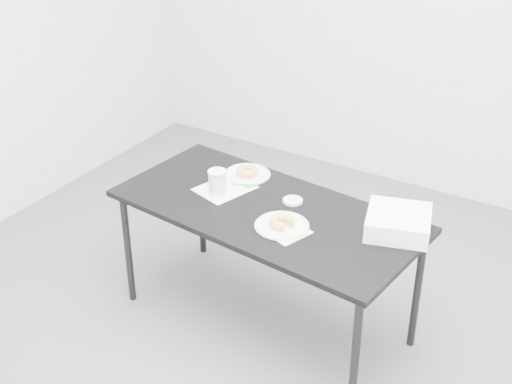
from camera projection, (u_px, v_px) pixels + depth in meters
The scene contains 13 objects.
floor at pixel (254, 342), 3.58m from camera, with size 4.00×4.00×0.00m, color #515156.
table at pixel (266, 218), 3.42m from camera, with size 1.55×0.85×0.68m.
scorecard at pixel (225, 188), 3.57m from camera, with size 0.21×0.27×0.00m, color white.
logo_patch at pixel (249, 186), 3.59m from camera, with size 0.04×0.04×0.00m, color green.
pen at pixel (244, 185), 3.59m from camera, with size 0.01×0.01×0.13m, color #0E9B69.
napkin at pixel (286, 231), 3.22m from camera, with size 0.17×0.17×0.00m, color white.
plate_near at pixel (282, 226), 3.25m from camera, with size 0.25×0.25×0.01m, color white.
donut_near at pixel (282, 221), 3.24m from camera, with size 0.12×0.12×0.04m, color gold.
plate_far at pixel (247, 174), 3.70m from camera, with size 0.24×0.24×0.01m, color white.
donut_far at pixel (247, 171), 3.69m from camera, with size 0.11×0.11×0.04m, color gold.
coffee_cup at pixel (217, 183), 3.49m from camera, with size 0.09×0.09×0.13m, color white.
cup_lid at pixel (293, 201), 3.45m from camera, with size 0.10×0.10×0.01m, color white.
bakery_box at pixel (398, 222), 3.20m from camera, with size 0.28×0.28×0.09m, color white.
Camera 1 is at (1.44, -2.35, 2.40)m, focal length 50.00 mm.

